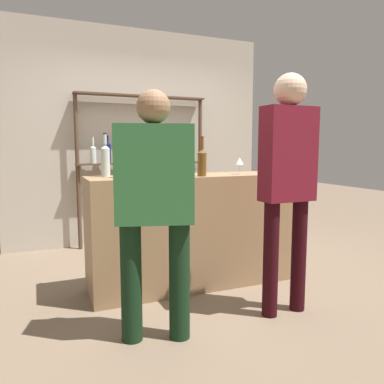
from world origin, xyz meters
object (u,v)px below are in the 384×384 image
counter_bottle_2 (183,161)px  cork_jar (167,168)px  counter_bottle_1 (124,161)px  wine_glass (239,162)px  customer_left (155,199)px  counter_bottle_0 (105,160)px  counter_bottle_3 (202,161)px  customer_right (288,173)px

counter_bottle_2 → cork_jar: bearing=-154.4°
counter_bottle_1 → counter_bottle_2: (0.60, 0.21, -0.02)m
wine_glass → customer_left: (-1.06, -0.76, -0.20)m
counter_bottle_0 → counter_bottle_2: size_ratio=1.16×
counter_bottle_0 → counter_bottle_1: size_ratio=1.01×
counter_bottle_3 → customer_left: 0.95m
cork_jar → customer_right: (0.65, -0.88, -0.01)m
counter_bottle_3 → customer_right: (0.40, -0.68, -0.07)m
customer_left → counter_bottle_1: bearing=18.8°
counter_bottle_2 → counter_bottle_3: bearing=-77.0°
counter_bottle_1 → customer_right: bearing=-35.5°
counter_bottle_3 → counter_bottle_2: bearing=103.0°
counter_bottle_0 → customer_right: customer_right is taller
customer_left → counter_bottle_2: bearing=-14.0°
counter_bottle_0 → counter_bottle_2: bearing=0.3°
counter_bottle_1 → wine_glass: counter_bottle_1 is taller
wine_glass → cork_jar: bearing=169.8°
counter_bottle_1 → cork_jar: size_ratio=2.59×
customer_right → customer_left: size_ratio=1.11×
counter_bottle_2 → customer_right: 1.07m
counter_bottle_2 → counter_bottle_1: bearing=-161.0°
counter_bottle_2 → counter_bottle_3: size_ratio=0.93×
counter_bottle_2 → customer_left: 1.14m
counter_bottle_0 → counter_bottle_1: counter_bottle_0 is taller
cork_jar → counter_bottle_1: bearing=-164.2°
wine_glass → customer_right: 0.76m
counter_bottle_1 → cork_jar: (0.42, 0.12, -0.07)m
counter_bottle_2 → wine_glass: 0.53m
cork_jar → customer_left: size_ratio=0.09×
counter_bottle_3 → cork_jar: size_ratio=2.42×
counter_bottle_3 → counter_bottle_1: bearing=173.0°
cork_jar → counter_bottle_0: bearing=170.8°
counter_bottle_0 → counter_bottle_3: bearing=-20.1°
counter_bottle_3 → customer_left: bearing=-133.5°
counter_bottle_0 → counter_bottle_3: 0.83m
wine_glass → customer_right: customer_right is taller
cork_jar → counter_bottle_2: bearing=25.6°
counter_bottle_1 → wine_glass: (1.09, -0.00, -0.03)m
customer_right → counter_bottle_1: bearing=53.3°
counter_bottle_1 → customer_right: 1.31m
customer_left → cork_jar: bearing=-7.2°
counter_bottle_2 → wine_glass: counter_bottle_2 is taller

